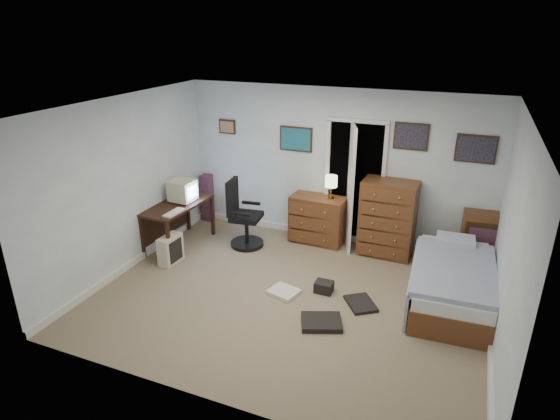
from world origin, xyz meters
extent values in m
cube|color=gray|center=(0.00, 0.00, -0.01)|extent=(5.00, 4.00, 0.02)
cube|color=black|center=(-2.20, 0.77, 0.71)|extent=(0.65, 1.29, 0.04)
cube|color=black|center=(-2.48, 0.20, 0.34)|extent=(0.05, 0.05, 0.69)
cube|color=black|center=(-1.98, 0.17, 0.34)|extent=(0.05, 0.05, 0.69)
cube|color=black|center=(-2.42, 1.38, 0.34)|extent=(0.05, 0.05, 0.69)
cube|color=black|center=(-1.92, 1.35, 0.34)|extent=(0.05, 0.05, 0.69)
cube|color=black|center=(-2.47, 0.79, 0.39)|extent=(0.09, 1.16, 0.49)
cube|color=beige|center=(-2.18, 0.92, 0.91)|extent=(0.39, 0.37, 0.33)
cube|color=#8CB2F2|center=(-1.99, 0.91, 0.91)|extent=(0.02, 0.27, 0.21)
cube|color=beige|center=(-2.18, 0.92, 0.74)|extent=(0.26, 0.26, 0.02)
cube|color=beige|center=(-2.02, 0.42, 0.74)|extent=(0.17, 0.40, 0.02)
cube|color=beige|center=(-2.00, 0.22, 0.22)|extent=(0.22, 0.42, 0.44)
cube|color=black|center=(-1.90, 0.22, 0.22)|extent=(0.02, 0.29, 0.34)
cylinder|color=black|center=(-1.19, 1.19, 0.03)|extent=(0.60, 0.60, 0.06)
cylinder|color=black|center=(-1.19, 1.19, 0.26)|extent=(0.07, 0.07, 0.41)
cube|color=black|center=(-1.19, 1.19, 0.51)|extent=(0.51, 0.51, 0.08)
cube|color=black|center=(-1.41, 1.16, 0.83)|extent=(0.11, 0.42, 0.57)
cube|color=black|center=(-1.16, 0.94, 0.65)|extent=(0.31, 0.09, 0.04)
cube|color=black|center=(-1.22, 1.43, 0.65)|extent=(0.31, 0.09, 0.04)
cube|color=maroon|center=(-2.32, 1.88, 0.43)|extent=(0.18, 0.18, 0.87)
cube|color=brown|center=(-0.17, 1.77, 0.39)|extent=(0.91, 0.50, 0.78)
cylinder|color=gold|center=(0.03, 1.77, 0.79)|extent=(0.13, 0.13, 0.02)
cylinder|color=gold|center=(0.03, 1.77, 0.91)|extent=(0.03, 0.03, 0.24)
cylinder|color=beige|center=(0.03, 1.77, 1.08)|extent=(0.21, 0.21, 0.18)
cube|color=black|center=(0.35, 2.30, 1.00)|extent=(0.90, 0.60, 2.00)
cube|color=white|center=(-0.10, 1.97, 1.00)|extent=(0.06, 0.05, 2.00)
cube|color=white|center=(0.80, 1.97, 1.00)|extent=(0.06, 0.05, 2.00)
cube|color=white|center=(0.35, 1.97, 2.02)|extent=(0.96, 0.05, 0.06)
cube|color=white|center=(0.31, 1.86, 1.00)|extent=(0.31, 0.77, 2.00)
sphere|color=gold|center=(0.62, 1.71, 1.00)|extent=(0.06, 0.06, 0.06)
cube|color=brown|center=(0.96, 1.75, 0.60)|extent=(0.84, 0.52, 1.20)
cube|color=brown|center=(2.51, 1.88, 0.44)|extent=(0.98, 0.30, 0.87)
cube|color=black|center=(2.51, 1.80, 0.60)|extent=(0.89, 0.15, 0.29)
cube|color=maroon|center=(2.51, 1.80, 0.56)|extent=(0.78, 0.17, 0.21)
cube|color=brown|center=(2.00, 0.70, 0.16)|extent=(1.02, 1.92, 0.33)
cube|color=white|center=(2.00, 0.70, 0.41)|extent=(0.98, 1.88, 0.17)
cube|color=#4E5C91|center=(2.00, 0.60, 0.52)|extent=(1.07, 1.64, 0.09)
cube|color=#4E5C91|center=(1.51, 0.58, 0.26)|extent=(0.11, 1.59, 0.51)
cube|color=#8298D1|center=(1.97, 1.40, 0.55)|extent=(0.53, 0.38, 0.12)
cube|color=#331E11|center=(-1.90, 1.98, 1.75)|extent=(0.30, 0.03, 0.24)
cube|color=#9E7356|center=(-1.90, 1.96, 1.75)|extent=(0.25, 0.01, 0.19)
cube|color=#331E11|center=(-0.65, 1.98, 1.65)|extent=(0.55, 0.03, 0.40)
cube|color=#0D525F|center=(-0.65, 1.96, 1.65)|extent=(0.50, 0.01, 0.35)
cube|color=#331E11|center=(1.15, 1.98, 1.85)|extent=(0.50, 0.03, 0.40)
cube|color=black|center=(1.15, 1.96, 1.85)|extent=(0.45, 0.01, 0.35)
cube|color=#331E11|center=(2.05, 1.98, 1.75)|extent=(0.55, 0.03, 0.40)
cube|color=black|center=(2.05, 1.96, 1.75)|extent=(0.50, 0.01, 0.35)
cube|color=black|center=(0.40, 0.30, 0.08)|extent=(0.24, 0.20, 0.15)
cube|color=silver|center=(-0.08, 0.04, 0.03)|extent=(0.45, 0.41, 0.05)
cube|color=black|center=(0.94, 0.17, 0.02)|extent=(0.51, 0.54, 0.04)
cube|color=black|center=(0.60, -0.42, 0.03)|extent=(0.59, 0.53, 0.06)
camera|label=1|loc=(1.92, -5.00, 3.41)|focal=30.00mm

